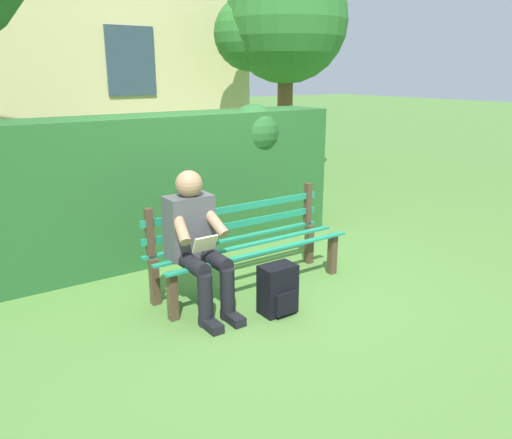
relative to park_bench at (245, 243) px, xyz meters
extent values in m
plane|color=#517F38|center=(0.00, 0.07, -0.41)|extent=(60.00, 60.00, 0.00)
cube|color=#4C3828|center=(-0.85, 0.24, -0.21)|extent=(0.07, 0.07, 0.41)
cube|color=#4C3828|center=(0.85, 0.24, -0.21)|extent=(0.07, 0.07, 0.41)
cube|color=#4C3828|center=(-0.85, -0.10, -0.21)|extent=(0.07, 0.07, 0.41)
cube|color=#4C3828|center=(0.85, -0.10, -0.21)|extent=(0.07, 0.07, 0.41)
cube|color=#1E8460|center=(0.00, -0.15, 0.00)|extent=(1.87, 0.06, 0.02)
cube|color=#1E8460|center=(0.00, 0.07, 0.00)|extent=(1.87, 0.06, 0.02)
cube|color=#1E8460|center=(0.00, 0.29, 0.00)|extent=(1.87, 0.06, 0.02)
cube|color=#4C3828|center=(-0.85, -0.14, 0.22)|extent=(0.06, 0.06, 0.41)
cube|color=#4C3828|center=(0.85, -0.14, 0.22)|extent=(0.06, 0.06, 0.41)
cube|color=#1E8460|center=(0.00, -0.14, 0.14)|extent=(1.87, 0.02, 0.06)
cube|color=#1E8460|center=(0.00, -0.14, 0.30)|extent=(1.87, 0.02, 0.06)
cube|color=#4C4C51|center=(0.58, 0.05, 0.27)|extent=(0.38, 0.22, 0.52)
sphere|color=#A57A5B|center=(0.58, 0.07, 0.63)|extent=(0.22, 0.22, 0.22)
cylinder|color=black|center=(0.48, 0.26, 0.03)|extent=(0.13, 0.42, 0.13)
cylinder|color=black|center=(0.68, 0.26, 0.03)|extent=(0.13, 0.42, 0.13)
cylinder|color=black|center=(0.48, 0.47, -0.20)|extent=(0.12, 0.12, 0.43)
cylinder|color=black|center=(0.68, 0.47, -0.20)|extent=(0.12, 0.12, 0.43)
cube|color=black|center=(0.48, 0.55, -0.38)|extent=(0.10, 0.24, 0.07)
cube|color=black|center=(0.68, 0.55, -0.38)|extent=(0.10, 0.24, 0.07)
cylinder|color=#A57A5B|center=(0.43, 0.19, 0.33)|extent=(0.14, 0.32, 0.26)
cylinder|color=#A57A5B|center=(0.73, 0.19, 0.33)|extent=(0.14, 0.32, 0.26)
cube|color=beige|center=(0.58, 0.31, 0.20)|extent=(0.20, 0.07, 0.13)
cube|color=#265B28|center=(0.47, -1.21, 0.33)|extent=(4.42, 0.66, 1.49)
sphere|color=#265B28|center=(-0.85, -1.11, 0.85)|extent=(0.59, 0.59, 0.59)
sphere|color=#265B28|center=(1.58, -1.28, 0.78)|extent=(0.53, 0.53, 0.53)
cube|color=#334756|center=(-1.17, -5.47, 1.67)|extent=(0.90, 0.04, 1.20)
cube|color=black|center=(0.09, 0.61, -0.20)|extent=(0.29, 0.19, 0.41)
cube|color=black|center=(0.09, 0.73, -0.29)|extent=(0.20, 0.04, 0.18)
cylinder|color=black|center=(0.00, 0.50, -0.18)|extent=(0.04, 0.04, 0.25)
cylinder|color=black|center=(0.18, 0.50, -0.18)|extent=(0.04, 0.04, 0.25)
cylinder|color=brown|center=(-3.46, -3.89, 0.67)|extent=(0.28, 0.28, 2.17)
sphere|color=#2D702D|center=(-3.46, -3.89, 2.35)|extent=(2.16, 2.16, 2.16)
sphere|color=#2D702D|center=(-2.92, -4.22, 2.14)|extent=(1.30, 1.30, 1.30)
camera|label=1|loc=(2.40, 3.64, 1.50)|focal=35.61mm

